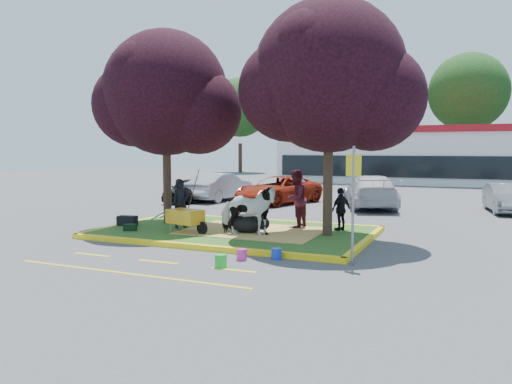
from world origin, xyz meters
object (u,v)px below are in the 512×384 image
at_px(bucket_green, 221,261).
at_px(car_black, 188,190).
at_px(handler, 181,203).
at_px(car_silver, 221,187).
at_px(wheelbarrow, 186,217).
at_px(bucket_pink, 242,255).
at_px(bucket_blue, 276,254).
at_px(cow, 248,210).
at_px(sign_post, 353,191).
at_px(calf, 245,223).

relative_size(bucket_green, car_black, 0.08).
xyz_separation_m(handler, car_silver, (-3.53, 9.45, -0.22)).
xyz_separation_m(wheelbarrow, car_black, (-5.40, 8.98, -0.04)).
bearing_deg(bucket_pink, bucket_blue, 29.32).
xyz_separation_m(bucket_pink, bucket_blue, (0.74, 0.41, 0.00)).
bearing_deg(cow, sign_post, -127.00).
bearing_deg(car_silver, bucket_pink, 124.97).
distance_m(calf, wheelbarrow, 1.79).
xyz_separation_m(wheelbarrow, bucket_green, (2.72, -2.90, -0.49)).
height_order(cow, car_silver, cow).
height_order(cow, bucket_green, cow).
distance_m(calf, bucket_green, 3.90).
height_order(handler, car_silver, handler).
bearing_deg(cow, wheelbarrow, 92.98).
height_order(wheelbarrow, sign_post, sign_post).
height_order(calf, wheelbarrow, wheelbarrow).
distance_m(calf, handler, 2.33).
relative_size(bucket_blue, car_silver, 0.06).
height_order(calf, bucket_blue, calf).
relative_size(wheelbarrow, car_silver, 0.44).
bearing_deg(bucket_green, cow, 104.27).
bearing_deg(bucket_pink, bucket_green, -97.83).
relative_size(handler, wheelbarrow, 0.83).
relative_size(bucket_pink, bucket_blue, 0.99).
distance_m(bucket_blue, car_silver, 14.25).
xyz_separation_m(calf, car_black, (-6.98, 8.16, 0.18)).
bearing_deg(bucket_pink, cow, 111.49).
distance_m(wheelbarrow, sign_post, 5.72).
distance_m(sign_post, bucket_green, 3.40).
xyz_separation_m(calf, sign_post, (3.83, -2.35, 1.28)).
height_order(sign_post, bucket_blue, sign_post).
relative_size(wheelbarrow, bucket_pink, 7.06).
bearing_deg(calf, bucket_blue, -52.09).
relative_size(handler, bucket_pink, 5.84).
relative_size(cow, handler, 1.11).
bearing_deg(car_silver, wheelbarrow, 117.49).
xyz_separation_m(bucket_blue, car_silver, (-7.80, 11.91, 0.58)).
bearing_deg(cow, bucket_blue, -148.47).
bearing_deg(calf, sign_post, -32.78).
bearing_deg(calf, car_black, 129.29).
height_order(bucket_pink, car_silver, car_silver).
bearing_deg(car_black, car_silver, 43.53).
xyz_separation_m(calf, bucket_green, (1.14, -3.72, -0.28)).
bearing_deg(wheelbarrow, calf, 40.55).
bearing_deg(bucket_blue, handler, 149.99).
xyz_separation_m(car_black, car_silver, (1.17, 1.31, 0.11)).
distance_m(cow, wheelbarrow, 1.94).
bearing_deg(car_silver, bucket_blue, 128.37).
bearing_deg(calf, car_silver, 120.29).
relative_size(bucket_pink, car_black, 0.08).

